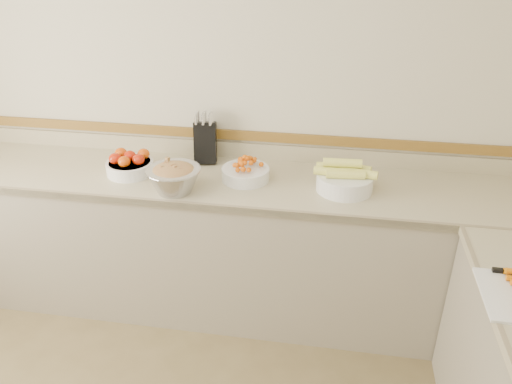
% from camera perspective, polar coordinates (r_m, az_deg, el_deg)
% --- Properties ---
extents(back_wall, '(4.00, 0.00, 4.00)m').
position_cam_1_polar(back_wall, '(3.06, -4.54, 11.11)').
color(back_wall, beige).
rests_on(back_wall, ground_plane).
extents(counter_back, '(4.00, 0.65, 1.08)m').
position_cam_1_polar(counter_back, '(3.13, -5.37, -5.66)').
color(counter_back, tan).
rests_on(counter_back, ground_plane).
extents(knife_block, '(0.16, 0.18, 0.32)m').
position_cam_1_polar(knife_block, '(3.07, -5.82, 5.79)').
color(knife_block, black).
rests_on(knife_block, counter_back).
extents(tomato_bowl, '(0.28, 0.28, 0.14)m').
position_cam_1_polar(tomato_bowl, '(3.01, -14.23, 3.08)').
color(tomato_bowl, white).
rests_on(tomato_bowl, counter_back).
extents(cherry_tomato_bowl, '(0.27, 0.27, 0.15)m').
position_cam_1_polar(cherry_tomato_bowl, '(2.84, -1.20, 2.35)').
color(cherry_tomato_bowl, white).
rests_on(cherry_tomato_bowl, counter_back).
extents(corn_bowl, '(0.34, 0.31, 0.18)m').
position_cam_1_polar(corn_bowl, '(2.76, 10.09, 1.50)').
color(corn_bowl, white).
rests_on(corn_bowl, counter_back).
extents(rhubarb_bowl, '(0.30, 0.30, 0.17)m').
position_cam_1_polar(rhubarb_bowl, '(2.73, -9.37, 1.65)').
color(rhubarb_bowl, '#B2B2BA').
rests_on(rhubarb_bowl, counter_back).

